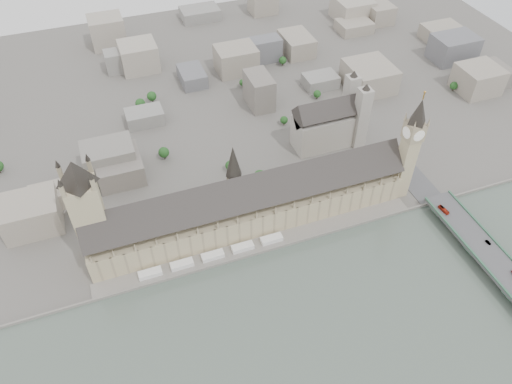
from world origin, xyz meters
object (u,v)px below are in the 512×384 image
object	(u,v)px
car_silver	(488,242)
red_bus_north	(444,210)
elizabeth_tower	(411,142)
victoria_tower	(87,208)
westminster_bridge	(490,261)
westminster_abbey	(330,122)
palace_of_westminster	(249,204)

from	to	relation	value
car_silver	red_bus_north	bearing A→B (deg)	97.52
red_bus_north	car_silver	world-z (taller)	red_bus_north
elizabeth_tower	car_silver	bearing A→B (deg)	-70.30
victoria_tower	westminster_bridge	distance (m)	309.91
red_bus_north	car_silver	distance (m)	43.64
victoria_tower	westminster_bridge	world-z (taller)	victoria_tower
victoria_tower	westminster_abbey	world-z (taller)	victoria_tower
westminster_bridge	red_bus_north	size ratio (longest dim) A/B	29.60
westminster_abbey	car_silver	distance (m)	179.61
westminster_bridge	red_bus_north	world-z (taller)	red_bus_north
victoria_tower	car_silver	xyz separation A→B (m)	(289.66, -100.84, -44.13)
victoria_tower	red_bus_north	distance (m)	286.90
car_silver	westminster_abbey	bearing A→B (deg)	99.66
westminster_abbey	elizabeth_tower	bearing A→B (deg)	-72.71
red_bus_north	elizabeth_tower	bearing A→B (deg)	104.59
elizabeth_tower	victoria_tower	xyz separation A→B (m)	(-260.00, 18.00, -2.88)
victoria_tower	red_bus_north	world-z (taller)	victoria_tower
victoria_tower	car_silver	world-z (taller)	victoria_tower
palace_of_westminster	westminster_bridge	xyz separation A→B (m)	(162.00, -107.20, -17.58)
palace_of_westminster	car_silver	size ratio (longest dim) A/B	52.73
car_silver	westminster_bridge	bearing A→B (deg)	-122.91
victoria_tower	westminster_bridge	size ratio (longest dim) A/B	0.31
elizabeth_tower	victoria_tower	world-z (taller)	elizabeth_tower
elizabeth_tower	westminster_abbey	bearing A→B (deg)	107.29
red_bus_north	palace_of_westminster	bearing A→B (deg)	152.86
palace_of_westminster	red_bus_north	distance (m)	164.44
elizabeth_tower	car_silver	distance (m)	99.76
palace_of_westminster	car_silver	bearing A→B (deg)	-29.42
victoria_tower	car_silver	distance (m)	309.87
palace_of_westminster	victoria_tower	xyz separation A→B (m)	(-122.00, 6.30, 32.50)
elizabeth_tower	westminster_abbey	xyz separation A→B (m)	(-27.08, 87.00, -33.01)
westminster_bridge	car_silver	xyz separation A→B (m)	(5.66, 12.66, 5.95)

